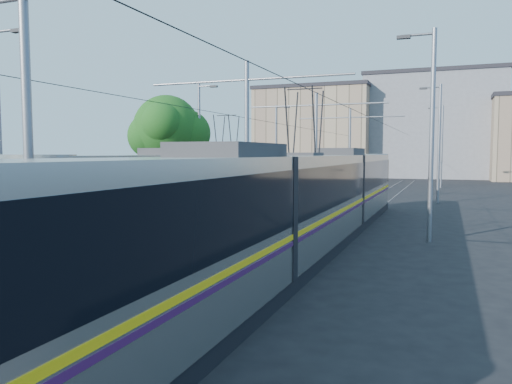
% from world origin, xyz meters
% --- Properties ---
extents(ground, '(160.00, 160.00, 0.00)m').
position_xyz_m(ground, '(0.00, 0.00, 0.00)').
color(ground, black).
rests_on(ground, ground).
extents(platform, '(4.00, 50.00, 0.30)m').
position_xyz_m(platform, '(0.00, 17.00, 0.15)').
color(platform, gray).
rests_on(platform, ground).
extents(tactile_strip_left, '(0.70, 50.00, 0.01)m').
position_xyz_m(tactile_strip_left, '(-1.45, 17.00, 0.30)').
color(tactile_strip_left, gray).
rests_on(tactile_strip_left, platform).
extents(tactile_strip_right, '(0.70, 50.00, 0.01)m').
position_xyz_m(tactile_strip_right, '(1.45, 17.00, 0.30)').
color(tactile_strip_right, gray).
rests_on(tactile_strip_right, platform).
extents(rails, '(8.71, 70.00, 0.03)m').
position_xyz_m(rails, '(0.00, 17.00, 0.02)').
color(rails, gray).
rests_on(rails, ground).
extents(tram_left, '(2.43, 29.85, 5.50)m').
position_xyz_m(tram_left, '(-3.60, 13.82, 1.71)').
color(tram_left, black).
rests_on(tram_left, ground).
extents(tram_right, '(2.43, 30.36, 5.50)m').
position_xyz_m(tram_right, '(3.60, 4.20, 1.86)').
color(tram_right, black).
rests_on(tram_right, ground).
extents(catenary, '(9.20, 70.00, 7.00)m').
position_xyz_m(catenary, '(0.00, 14.15, 4.52)').
color(catenary, gray).
rests_on(catenary, platform).
extents(street_lamps, '(15.18, 38.22, 8.00)m').
position_xyz_m(street_lamps, '(-0.00, 21.00, 4.18)').
color(street_lamps, gray).
rests_on(street_lamps, ground).
extents(shelter, '(0.97, 1.32, 2.63)m').
position_xyz_m(shelter, '(1.16, 13.11, 1.68)').
color(shelter, black).
rests_on(shelter, platform).
extents(tree, '(5.02, 4.64, 7.30)m').
position_xyz_m(tree, '(-9.48, 17.83, 4.93)').
color(tree, '#382314').
rests_on(tree, ground).
extents(building_left, '(16.32, 12.24, 12.84)m').
position_xyz_m(building_left, '(-10.00, 60.00, 6.43)').
color(building_left, tan).
rests_on(building_left, ground).
extents(building_centre, '(18.36, 14.28, 14.43)m').
position_xyz_m(building_centre, '(6.00, 64.00, 7.23)').
color(building_centre, gray).
rests_on(building_centre, ground).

